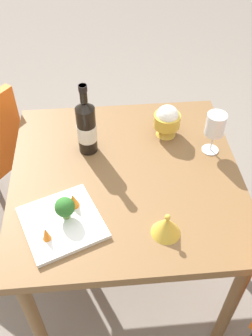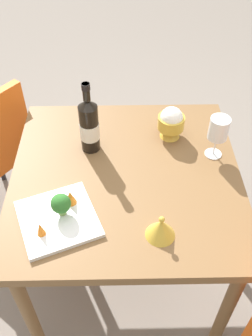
{
  "view_description": "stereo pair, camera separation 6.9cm",
  "coord_description": "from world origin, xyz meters",
  "px_view_note": "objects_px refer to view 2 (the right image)",
  "views": [
    {
      "loc": [
        0.98,
        -0.09,
        1.77
      ],
      "look_at": [
        0.0,
        0.0,
        0.77
      ],
      "focal_mm": 40.11,
      "sensor_mm": 36.0,
      "label": 1
    },
    {
      "loc": [
        0.99,
        -0.02,
        1.77
      ],
      "look_at": [
        0.0,
        0.0,
        0.77
      ],
      "focal_mm": 40.11,
      "sensor_mm": 36.0,
      "label": 2
    }
  ],
  "objects_px": {
    "rice_bowl": "(171,122)",
    "serving_plate": "(58,219)",
    "broccoli_floret": "(61,204)",
    "carrot_garnish_left": "(70,197)",
    "rice_bowl_lid": "(161,228)",
    "wine_glass": "(219,129)",
    "carrot_garnish_right": "(40,229)",
    "wine_bottle": "(89,125)"
  },
  "relations": [
    {
      "from": "wine_glass",
      "to": "rice_bowl_lid",
      "type": "height_order",
      "value": "wine_glass"
    },
    {
      "from": "wine_glass",
      "to": "carrot_garnish_right",
      "type": "height_order",
      "value": "wine_glass"
    },
    {
      "from": "rice_bowl_lid",
      "to": "serving_plate",
      "type": "bearing_deg",
      "value": -100.7
    },
    {
      "from": "rice_bowl_lid",
      "to": "carrot_garnish_right",
      "type": "bearing_deg",
      "value": -89.94
    },
    {
      "from": "wine_bottle",
      "to": "serving_plate",
      "type": "distance_m",
      "value": 0.39
    },
    {
      "from": "rice_bowl",
      "to": "broccoli_floret",
      "type": "distance_m",
      "value": 0.58
    },
    {
      "from": "wine_glass",
      "to": "serving_plate",
      "type": "distance_m",
      "value": 0.68
    },
    {
      "from": "carrot_garnish_left",
      "to": "wine_bottle",
      "type": "bearing_deg",
      "value": 169.63
    },
    {
      "from": "wine_bottle",
      "to": "wine_glass",
      "type": "height_order",
      "value": "wine_bottle"
    },
    {
      "from": "rice_bowl",
      "to": "serving_plate",
      "type": "xyz_separation_m",
      "value": [
        0.43,
        -0.42,
        -0.07
      ]
    },
    {
      "from": "serving_plate",
      "to": "broccoli_floret",
      "type": "distance_m",
      "value": 0.06
    },
    {
      "from": "rice_bowl_lid",
      "to": "carrot_garnish_left",
      "type": "distance_m",
      "value": 0.33
    },
    {
      "from": "rice_bowl",
      "to": "rice_bowl_lid",
      "type": "distance_m",
      "value": 0.51
    },
    {
      "from": "carrot_garnish_left",
      "to": "rice_bowl_lid",
      "type": "bearing_deg",
      "value": 66.77
    },
    {
      "from": "rice_bowl",
      "to": "serving_plate",
      "type": "bearing_deg",
      "value": -44.38
    },
    {
      "from": "wine_glass",
      "to": "rice_bowl",
      "type": "xyz_separation_m",
      "value": [
        -0.12,
        -0.16,
        -0.05
      ]
    },
    {
      "from": "wine_bottle",
      "to": "carrot_garnish_left",
      "type": "bearing_deg",
      "value": -10.37
    },
    {
      "from": "broccoli_floret",
      "to": "carrot_garnish_right",
      "type": "bearing_deg",
      "value": -35.87
    },
    {
      "from": "rice_bowl",
      "to": "carrot_garnish_left",
      "type": "distance_m",
      "value": 0.53
    },
    {
      "from": "carrot_garnish_right",
      "to": "wine_glass",
      "type": "bearing_deg",
      "value": 121.16
    },
    {
      "from": "wine_bottle",
      "to": "rice_bowl_lid",
      "type": "relative_size",
      "value": 3.05
    },
    {
      "from": "wine_bottle",
      "to": "carrot_garnish_left",
      "type": "distance_m",
      "value": 0.31
    },
    {
      "from": "rice_bowl",
      "to": "rice_bowl_lid",
      "type": "xyz_separation_m",
      "value": [
        0.5,
        -0.08,
        -0.04
      ]
    },
    {
      "from": "serving_plate",
      "to": "carrot_garnish_left",
      "type": "xyz_separation_m",
      "value": [
        -0.07,
        0.04,
        0.04
      ]
    },
    {
      "from": "broccoli_floret",
      "to": "carrot_garnish_right",
      "type": "xyz_separation_m",
      "value": [
        0.08,
        -0.06,
        -0.02
      ]
    },
    {
      "from": "rice_bowl_lid",
      "to": "wine_bottle",
      "type": "bearing_deg",
      "value": -150.04
    },
    {
      "from": "wine_glass",
      "to": "rice_bowl",
      "type": "bearing_deg",
      "value": -125.29
    },
    {
      "from": "serving_plate",
      "to": "carrot_garnish_left",
      "type": "bearing_deg",
      "value": 148.39
    },
    {
      "from": "wine_glass",
      "to": "rice_bowl_lid",
      "type": "distance_m",
      "value": 0.46
    },
    {
      "from": "wine_bottle",
      "to": "broccoli_floret",
      "type": "bearing_deg",
      "value": -12.99
    },
    {
      "from": "wine_bottle",
      "to": "serving_plate",
      "type": "height_order",
      "value": "wine_bottle"
    },
    {
      "from": "serving_plate",
      "to": "carrot_garnish_left",
      "type": "relative_size",
      "value": 5.9
    },
    {
      "from": "wine_bottle",
      "to": "carrot_garnish_left",
      "type": "xyz_separation_m",
      "value": [
        0.3,
        -0.05,
        -0.08
      ]
    },
    {
      "from": "wine_glass",
      "to": "carrot_garnish_left",
      "type": "bearing_deg",
      "value": -65.26
    },
    {
      "from": "carrot_garnish_left",
      "to": "broccoli_floret",
      "type": "bearing_deg",
      "value": -28.05
    },
    {
      "from": "rice_bowl",
      "to": "wine_glass",
      "type": "bearing_deg",
      "value": 54.71
    },
    {
      "from": "wine_glass",
      "to": "rice_bowl",
      "type": "relative_size",
      "value": 1.26
    },
    {
      "from": "carrot_garnish_right",
      "to": "rice_bowl_lid",
      "type": "bearing_deg",
      "value": 90.06
    },
    {
      "from": "rice_bowl",
      "to": "serving_plate",
      "type": "height_order",
      "value": "rice_bowl"
    },
    {
      "from": "broccoli_floret",
      "to": "serving_plate",
      "type": "bearing_deg",
      "value": -39.9
    },
    {
      "from": "wine_glass",
      "to": "serving_plate",
      "type": "height_order",
      "value": "wine_glass"
    },
    {
      "from": "rice_bowl",
      "to": "carrot_garnish_right",
      "type": "height_order",
      "value": "rice_bowl"
    }
  ]
}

